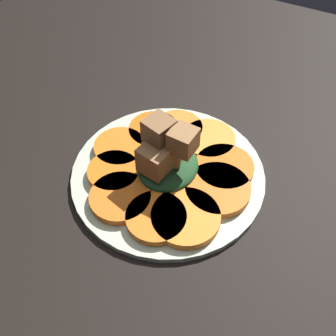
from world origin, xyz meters
TOP-DOWN VIEW (x-y plane):
  - table_slab at (0.00, 0.00)cm, footprint 120.00×120.00cm
  - plate at (0.00, 0.00)cm, footprint 29.48×29.48cm
  - carrot_slice_0 at (8.68, -2.93)cm, footprint 8.56×8.56cm
  - carrot_slice_1 at (8.65, 2.57)cm, footprint 8.09×8.09cm
  - carrot_slice_2 at (6.48, 5.88)cm, footprint 8.30×8.30cm
  - carrot_slice_3 at (0.65, 8.91)cm, footprint 8.18×8.18cm
  - carrot_slice_4 at (-4.09, 7.11)cm, footprint 7.92×7.92cm
  - carrot_slice_5 at (-7.76, 3.74)cm, footprint 8.89×8.89cm
  - carrot_slice_6 at (-8.44, -2.46)cm, footprint 8.52×8.52cm
  - carrot_slice_7 at (-6.54, -6.07)cm, footprint 9.72×9.72cm
  - carrot_slice_8 at (-0.26, -8.13)cm, footprint 9.64×9.64cm
  - carrot_slice_9 at (4.27, -7.41)cm, footprint 9.03×9.03cm
  - center_pile at (-0.24, 0.20)cm, footprint 9.96×8.96cm
  - fork at (-0.70, -5.26)cm, footprint 19.90×4.86cm

SIDE VIEW (x-z plane):
  - table_slab at x=0.00cm, z-range 0.00..2.00cm
  - plate at x=0.00cm, z-range 1.99..3.04cm
  - fork at x=-0.70cm, z-range 3.10..3.50cm
  - carrot_slice_0 at x=8.68cm, z-range 3.10..4.27cm
  - carrot_slice_1 at x=8.65cm, z-range 3.10..4.27cm
  - carrot_slice_2 at x=6.48cm, z-range 3.10..4.27cm
  - carrot_slice_3 at x=0.65cm, z-range 3.10..4.27cm
  - carrot_slice_4 at x=-4.09cm, z-range 3.10..4.27cm
  - carrot_slice_5 at x=-7.76cm, z-range 3.10..4.27cm
  - carrot_slice_6 at x=-8.44cm, z-range 3.10..4.27cm
  - carrot_slice_7 at x=-6.54cm, z-range 3.10..4.27cm
  - carrot_slice_8 at x=-0.26cm, z-range 3.10..4.27cm
  - carrot_slice_9 at x=4.27cm, z-range 3.10..4.27cm
  - center_pile at x=-0.24cm, z-range 1.85..11.93cm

